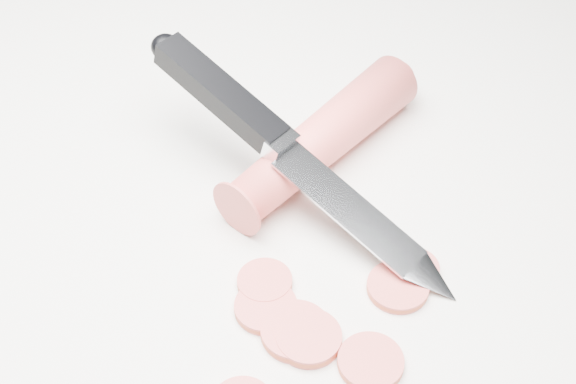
{
  "coord_description": "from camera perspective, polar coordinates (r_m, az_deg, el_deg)",
  "views": [
    {
      "loc": [
        0.01,
        -0.31,
        0.39
      ],
      "look_at": [
        -0.01,
        0.04,
        0.02
      ],
      "focal_mm": 50.0,
      "sensor_mm": 36.0,
      "label": 1
    }
  ],
  "objects": [
    {
      "name": "carrot_slice_7",
      "position": [
        0.47,
        -1.59,
        -8.19
      ],
      "size": [
        0.04,
        0.04,
        0.01
      ],
      "primitive_type": "cylinder",
      "color": "#CE4640",
      "rests_on": "ground"
    },
    {
      "name": "kitchen_knife",
      "position": [
        0.5,
        0.71,
        2.59
      ],
      "size": [
        0.22,
        0.17,
        0.08
      ],
      "primitive_type": null,
      "color": "silver",
      "rests_on": "ground"
    },
    {
      "name": "carrot_slice_8",
      "position": [
        0.5,
        8.91,
        -5.42
      ],
      "size": [
        0.03,
        0.03,
        0.01
      ],
      "primitive_type": "cylinder",
      "color": "#CE4640",
      "rests_on": "ground"
    },
    {
      "name": "carrot_slice_6",
      "position": [
        0.45,
        5.9,
        -11.93
      ],
      "size": [
        0.04,
        0.04,
        0.01
      ],
      "primitive_type": "cylinder",
      "color": "#CE4640",
      "rests_on": "ground"
    },
    {
      "name": "carrot_slice_3",
      "position": [
        0.47,
        0.56,
        -9.36
      ],
      "size": [
        0.03,
        0.03,
        0.01
      ],
      "primitive_type": "cylinder",
      "color": "#CE4640",
      "rests_on": "ground"
    },
    {
      "name": "ground",
      "position": [
        0.5,
        1.04,
        -5.16
      ],
      "size": [
        2.4,
        2.4,
        0.0
      ],
      "primitive_type": "plane",
      "color": "silver",
      "rests_on": "ground"
    },
    {
      "name": "carrot_slice_4",
      "position": [
        0.49,
        7.82,
        -6.71
      ],
      "size": [
        0.04,
        0.04,
        0.01
      ],
      "primitive_type": "cylinder",
      "color": "#CE4640",
      "rests_on": "ground"
    },
    {
      "name": "carrot",
      "position": [
        0.55,
        2.46,
        3.78
      ],
      "size": [
        0.13,
        0.16,
        0.03
      ],
      "primitive_type": "cylinder",
      "rotation": [
        1.57,
        0.0,
        -0.64
      ],
      "color": "#E84A46",
      "rests_on": "ground"
    },
    {
      "name": "carrot_slice_2",
      "position": [
        0.46,
        0.56,
        -9.87
      ],
      "size": [
        0.04,
        0.04,
        0.01
      ],
      "primitive_type": "cylinder",
      "color": "#CE4640",
      "rests_on": "ground"
    },
    {
      "name": "carrot_slice_5",
      "position": [
        0.48,
        -1.67,
        -6.42
      ],
      "size": [
        0.03,
        0.03,
        0.01
      ],
      "primitive_type": "cylinder",
      "color": "#CE4640",
      "rests_on": "ground"
    },
    {
      "name": "carrot_slice_1",
      "position": [
        0.46,
        1.49,
        -10.34
      ],
      "size": [
        0.04,
        0.04,
        0.01
      ],
      "primitive_type": "cylinder",
      "color": "#CE4640",
      "rests_on": "ground"
    }
  ]
}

